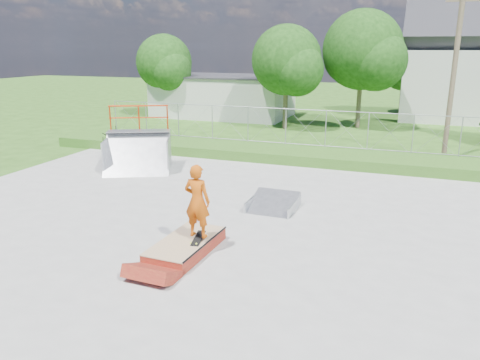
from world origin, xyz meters
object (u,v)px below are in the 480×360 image
object	(u,v)px
grind_box	(186,247)
flat_bank_ramp	(273,203)
quarter_pipe	(137,140)
skater	(197,204)

from	to	relation	value
grind_box	flat_bank_ramp	xyz separation A→B (m)	(1.21, 4.03, 0.05)
grind_box	flat_bank_ramp	bearing A→B (deg)	75.80
quarter_pipe	skater	bearing A→B (deg)	-73.12
grind_box	quarter_pipe	bearing A→B (deg)	132.21
quarter_pipe	skater	size ratio (longest dim) A/B	1.42
skater	grind_box	bearing A→B (deg)	20.17
flat_bank_ramp	skater	size ratio (longest dim) A/B	0.84
grind_box	skater	distance (m)	1.24
grind_box	skater	size ratio (longest dim) A/B	1.32
quarter_pipe	skater	world-z (taller)	quarter_pipe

